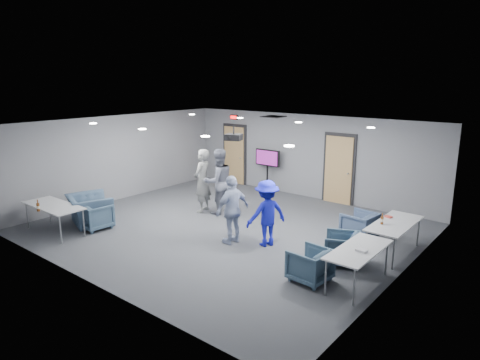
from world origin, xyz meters
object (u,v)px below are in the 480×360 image
Objects in this scene: person_b at (218,181)px; table_front_left at (53,207)px; chair_right_b at (342,249)px; table_right_a at (395,225)px; person_d at (267,213)px; chair_right_c at (310,265)px; bottle_front at (38,207)px; tv_stand at (267,168)px; person_a at (202,181)px; chair_front_a at (96,216)px; table_right_b at (359,251)px; projector at (234,137)px; person_c at (232,210)px; bottle_right at (382,220)px; chair_right_a at (359,226)px; chair_front_b at (90,210)px.

table_front_left is at bearing -7.71° from person_b.
table_right_a is (0.65, 1.19, 0.35)m from chair_right_b.
chair_right_c is at bearing 84.43° from person_d.
tv_stand is (1.57, 7.24, -0.01)m from bottle_front.
tv_stand reaches higher than chair_right_c.
person_a is 2.51× the size of chair_front_a.
person_d is (2.50, -1.13, -0.17)m from person_b.
bottle_front is at bearing 110.72° from table_right_b.
projector reaches higher than person_b.
projector is at bearing -109.35° from chair_right_c.
person_c is 3.36m from bottle_right.
table_right_b reaches higher than chair_right_a.
person_b is at bearing 60.83° from table_front_left.
person_b is at bearing 179.36° from bottle_right.
tv_stand is (-0.36, 2.93, -0.12)m from person_b.
person_a reaches higher than person_c.
table_right_b is (0.97, -2.29, 0.34)m from chair_right_a.
table_front_left is (-3.95, -2.30, -0.14)m from person_c.
chair_front_a is (-3.40, -1.48, -0.49)m from person_c.
bottle_right is at bearing 129.26° from chair_right_b.
person_a is at bearing -101.07° from chair_front_b.
table_right_b is 1.15× the size of tv_stand.
person_d is 2.03m from chair_right_c.
projector is at bearing -134.10° from person_c.
projector is (1.66, -0.56, 1.48)m from person_a.
chair_right_a is 0.40× the size of table_front_left.
projector is at bearing 55.37° from person_a.
table_front_left is (-0.07, -0.95, 0.30)m from chair_front_b.
person_d is at bearing -54.87° from tv_stand.
table_front_left is at bearing 119.38° from table_right_a.
bottle_right reaches higher than chair_right_a.
chair_front_b reaches higher than chair_front_a.
chair_front_a is (-5.83, -0.89, 0.01)m from chair_right_c.
chair_front_b is at bearing -46.94° from person_a.
person_d is at bearing -114.63° from chair_right_c.
person_a is 3.11m from tv_stand.
person_b is at bearing 126.56° from projector.
chair_front_b reaches higher than chair_right_c.
chair_front_b is at bearing -106.67° from tv_stand.
chair_front_b is at bearing -11.46° from chair_front_a.
chair_front_b is 1.51m from bottle_front.
person_a reaches higher than chair_front_b.
chair_front_b is at bearing -168.56° from projector.
table_front_left is (-6.51, -2.84, 0.35)m from chair_right_b.
projector is at bearing 76.15° from table_right_b.
bottle_right reaches higher than chair_right_b.
person_a is 4.38m from bottle_front.
table_right_b is (0.78, 0.42, 0.35)m from chair_right_c.
projector reaches higher than person_d.
person_c reaches higher than table_right_b.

